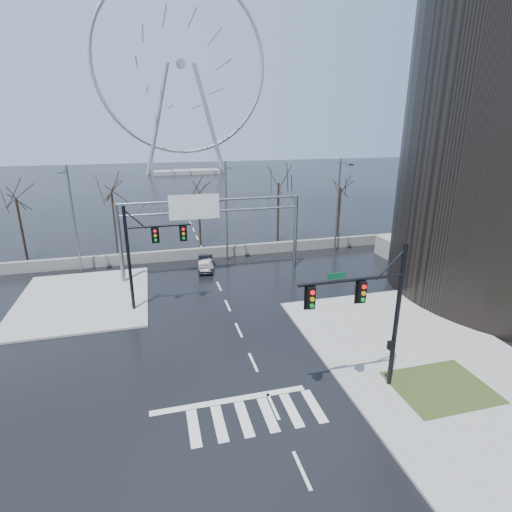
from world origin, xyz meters
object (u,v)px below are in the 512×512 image
object	(u,v)px
sign_gantry	(207,221)
ferris_wheel	(181,72)
signal_mast_near	(375,307)
car	(206,263)
signal_mast_far	(144,248)

from	to	relation	value
sign_gantry	ferris_wheel	world-z (taller)	ferris_wheel
signal_mast_near	car	bearing A→B (deg)	105.32
sign_gantry	ferris_wheel	size ratio (longest dim) A/B	0.32
sign_gantry	car	world-z (taller)	sign_gantry
signal_mast_far	car	size ratio (longest dim) A/B	2.02
ferris_wheel	sign_gantry	bearing A→B (deg)	-93.84
sign_gantry	ferris_wheel	xyz separation A→B (m)	(5.38, 80.04, 20.95)
signal_mast_near	signal_mast_far	size ratio (longest dim) A/B	1.00
sign_gantry	ferris_wheel	distance (m)	82.91
ferris_wheel	signal_mast_far	bearing A→B (deg)	-97.20
ferris_wheel	signal_mast_near	bearing A→B (deg)	-89.92
signal_mast_far	ferris_wheel	distance (m)	89.30
ferris_wheel	car	distance (m)	82.69
signal_mast_near	ferris_wheel	bearing A→B (deg)	90.08
signal_mast_near	car	world-z (taller)	signal_mast_near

